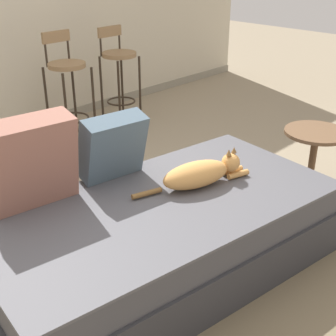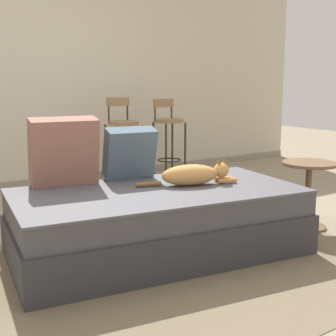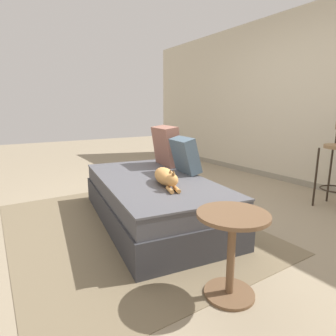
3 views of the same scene
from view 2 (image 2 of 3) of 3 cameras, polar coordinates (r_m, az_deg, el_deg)
ground_plane at (r=3.69m, az=-4.57°, el=-8.40°), size 16.00×16.00×0.00m
wall_back_panel at (r=5.57m, az=-16.30°, el=11.20°), size 8.00×0.10×2.60m
wall_baseboard_trim at (r=5.63m, az=-15.48°, el=-1.63°), size 8.00×0.02×0.09m
area_rug at (r=3.13m, az=1.79°, el=-11.82°), size 2.69×2.12×0.01m
couch at (r=3.29m, az=-1.22°, el=-6.46°), size 2.11×1.29×0.46m
throw_pillow_corner at (r=3.40m, az=-12.58°, el=1.99°), size 0.50×0.30×0.49m
throw_pillow_middle at (r=3.54m, az=-4.69°, el=1.83°), size 0.41×0.28×0.40m
cat at (r=3.36m, az=3.18°, el=-0.80°), size 0.72×0.30×0.19m
bar_stool_near_window at (r=5.35m, az=-5.47°, el=3.91°), size 0.34×0.34×1.01m
bar_stool_by_doorway at (r=5.67m, az=0.07°, el=4.47°), size 0.34×0.34×0.99m
side_table at (r=3.98m, az=16.74°, el=-2.04°), size 0.44×0.44×0.55m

